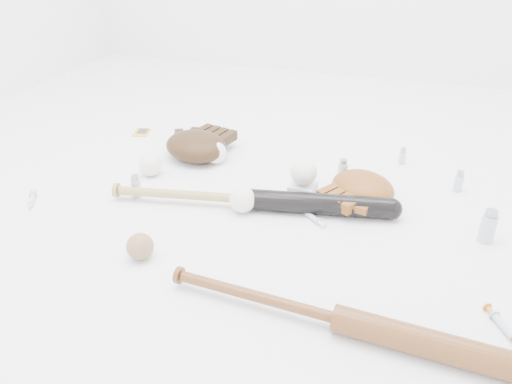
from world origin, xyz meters
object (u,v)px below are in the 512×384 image
(bat_dark, at_px, (249,199))
(glove_dark, at_px, (196,146))
(pedestal, at_px, (303,190))
(bat_wood, at_px, (338,319))

(bat_dark, bearing_deg, glove_dark, 126.57)
(bat_dark, bearing_deg, pedestal, 31.66)
(pedestal, bearing_deg, glove_dark, 160.98)
(glove_dark, bearing_deg, bat_dark, -29.62)
(bat_dark, relative_size, bat_wood, 1.07)
(glove_dark, bearing_deg, bat_wood, -33.87)
(bat_wood, relative_size, pedestal, 10.56)
(bat_dark, distance_m, glove_dark, 0.41)
(bat_dark, relative_size, pedestal, 11.31)
(bat_wood, xyz_separation_m, pedestal, (-0.21, 0.55, -0.01))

